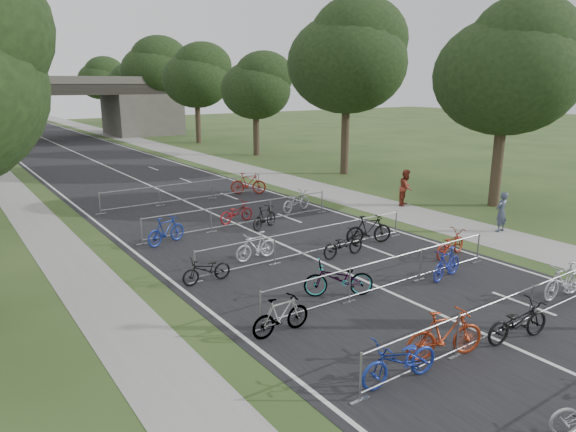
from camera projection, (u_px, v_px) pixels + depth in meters
The scene contains 35 objects.
road at pixel (79, 154), 47.00m from camera, with size 11.00×140.00×0.01m, color black.
sidewalk_right at pixel (162, 148), 51.42m from camera, with size 3.00×140.00×0.01m, color gray.
lane_markings at pixel (79, 154), 47.00m from camera, with size 0.12×140.00×0.00m, color silver.
overpass_bridge at pixel (43, 108), 58.02m from camera, with size 31.00×8.00×7.05m.
tree_right_0 at pixel (509, 70), 25.44m from camera, with size 7.17×7.17×10.93m.
tree_right_1 at pixel (349, 59), 34.73m from camera, with size 8.18×8.18×12.47m.
tree_right_2 at pixel (257, 87), 44.75m from camera, with size 6.16×6.16×9.39m.
tree_right_3 at pixel (197, 77), 54.04m from camera, with size 7.17×7.17×10.93m.
tree_right_4 at pixel (155, 70), 63.32m from camera, with size 8.18×8.18×12.47m.
tree_right_5 at pixel (125, 86), 73.35m from camera, with size 6.16×6.16×9.39m.
tree_right_6 at pixel (101, 79), 82.63m from camera, with size 7.17×7.17×10.93m.
barrier_row_2 at pixel (496, 319), 12.87m from camera, with size 9.70×0.08×1.10m.
barrier_row_3 at pixel (387, 274), 15.88m from camera, with size 9.70×0.08×1.10m.
barrier_row_4 at pixel (309, 242), 19.06m from camera, with size 9.70×0.08×1.10m.
barrier_row_5 at pixel (242, 215), 23.03m from camera, with size 9.70×0.08×1.10m.
barrier_row_6 at pixel (187, 192), 27.80m from camera, with size 9.70×0.08×1.10m.
bike_8 at pixel (400, 361), 10.97m from camera, with size 0.70×2.00×1.05m, color navy.
bike_9 at pixel (445, 335), 11.94m from camera, with size 0.57×2.02×1.21m, color #9A3316.
bike_10 at pixel (518, 322), 12.79m from camera, with size 0.68×1.95×1.02m, color black.
bike_11 at pixel (563, 281), 15.32m from camera, with size 0.52×1.83×1.10m, color #A2A3A9.
bike_12 at pixel (281, 316), 13.12m from camera, with size 0.48×1.71×1.03m, color #93959A.
bike_13 at pixel (339, 279), 15.47m from camera, with size 0.74×2.12×1.11m, color #93959A.
bike_14 at pixel (447, 264), 16.88m from camera, with size 0.49×1.73×1.04m, color navy.
bike_15 at pixel (450, 244), 19.05m from camera, with size 0.66×1.90×1.00m, color maroon.
bike_16 at pixel (207, 270), 16.54m from camera, with size 0.59×1.68×0.88m, color black.
bike_17 at pixel (256, 246), 18.69m from camera, with size 0.48×1.71×1.03m, color #BBBCC4.
bike_18 at pixel (343, 244), 19.04m from camera, with size 0.65×1.86×0.97m, color black.
bike_19 at pixel (369, 230), 20.56m from camera, with size 0.55×1.95×1.17m, color black.
bike_20 at pixel (166, 231), 20.52m from camera, with size 0.53×1.87×1.12m, color navy.
bike_21 at pixel (236, 213), 23.70m from camera, with size 0.64×1.84×0.97m, color maroon.
bike_22 at pixel (264, 217), 22.72m from camera, with size 0.49×1.73×1.04m, color black.
bike_23 at pixel (296, 201), 25.75m from camera, with size 0.70×2.00×1.05m, color #AFAEB6.
bike_27 at pixel (248, 184), 29.84m from camera, with size 0.58×2.05×1.23m, color maroon.
pedestrian_a at pixel (501, 212), 22.18m from camera, with size 0.64×0.42×1.76m, color #353E50.
pedestrian_b at pixel (406, 188), 26.98m from camera, with size 0.92×0.72×1.90m, color maroon.
Camera 1 is at (-11.04, 0.51, 6.29)m, focal length 32.00 mm.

